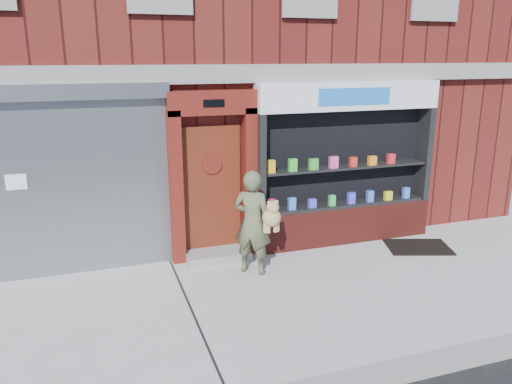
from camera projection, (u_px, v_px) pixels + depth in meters
name	position (u px, v px, depth m)	size (l,w,h in m)	color
ground	(295.00, 296.00, 7.40)	(80.00, 80.00, 0.00)	#9E9E99
curb	(373.00, 378.00, 5.42)	(60.00, 0.30, 0.12)	gray
building	(199.00, 31.00, 11.81)	(12.00, 8.16, 8.00)	#511512
shutter_bay	(72.00, 170.00, 7.77)	(3.10, 0.30, 3.04)	gray
red_door_bay	(213.00, 176.00, 8.48)	(1.52, 0.58, 2.90)	#611710
pharmacy_bay	(345.00, 171.00, 9.24)	(3.50, 0.41, 3.00)	maroon
woman	(254.00, 222.00, 7.98)	(0.79, 0.71, 1.72)	#54583A
doormat	(418.00, 247.00, 9.24)	(1.13, 0.79, 0.03)	black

